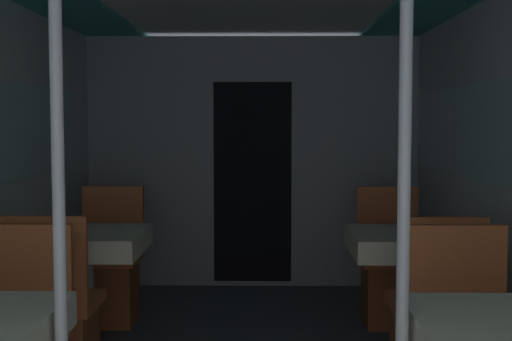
# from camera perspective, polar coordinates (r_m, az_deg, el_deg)

# --- Properties ---
(bulkhead_far) EXTENTS (2.71, 0.09, 2.06)m
(bulkhead_far) POSITION_cam_1_polar(r_m,az_deg,el_deg) (5.89, -0.27, 0.63)
(bulkhead_far) COLOR gray
(bulkhead_far) RESTS_ON ground_plane
(support_pole_left_0) EXTENTS (0.04, 0.04, 2.06)m
(support_pole_left_0) POSITION_cam_1_polar(r_m,az_deg,el_deg) (2.45, -15.47, -4.14)
(support_pole_left_0) COLOR silver
(support_pole_left_0) RESTS_ON ground_plane
(dining_table_left_1) EXTENTS (0.69, 0.69, 0.72)m
(dining_table_left_1) POSITION_cam_1_polar(r_m,az_deg,el_deg) (4.35, -13.52, -6.03)
(dining_table_left_1) COLOR #4C4C51
(dining_table_left_1) RESTS_ON ground_plane
(chair_left_near_1) EXTENTS (0.42, 0.42, 0.91)m
(chair_left_near_1) POSITION_cam_1_polar(r_m,az_deg,el_deg) (3.85, -15.74, -12.43)
(chair_left_near_1) COLOR brown
(chair_left_near_1) RESTS_ON ground_plane
(chair_left_far_1) EXTENTS (0.42, 0.42, 0.91)m
(chair_left_far_1) POSITION_cam_1_polar(r_m,az_deg,el_deg) (4.99, -11.70, -8.58)
(chair_left_far_1) COLOR brown
(chair_left_far_1) RESTS_ON ground_plane
(support_pole_right_0) EXTENTS (0.04, 0.04, 2.06)m
(support_pole_right_0) POSITION_cam_1_polar(r_m,az_deg,el_deg) (2.39, 11.72, -4.26)
(support_pole_right_0) COLOR silver
(support_pole_right_0) RESTS_ON ground_plane
(dining_table_right_1) EXTENTS (0.69, 0.69, 0.72)m
(dining_table_right_1) POSITION_cam_1_polar(r_m,az_deg,el_deg) (4.29, 12.18, -6.13)
(dining_table_right_1) COLOR #4C4C51
(dining_table_right_1) RESTS_ON ground_plane
(chair_right_near_1) EXTENTS (0.42, 0.42, 0.91)m
(chair_right_near_1) POSITION_cam_1_polar(r_m,az_deg,el_deg) (3.79, 13.95, -12.67)
(chair_right_near_1) COLOR brown
(chair_right_near_1) RESTS_ON ground_plane
(chair_right_far_1) EXTENTS (0.42, 0.42, 0.91)m
(chair_right_far_1) POSITION_cam_1_polar(r_m,az_deg,el_deg) (4.94, 10.73, -8.68)
(chair_right_far_1) COLOR brown
(chair_right_far_1) RESTS_ON ground_plane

